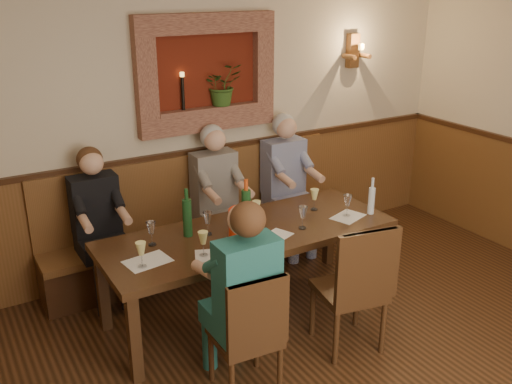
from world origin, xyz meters
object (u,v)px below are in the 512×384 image
(dining_table, at_px, (249,239))
(wine_bottle_green_b, at_px, (187,217))
(chair_near_left, at_px, (246,356))
(spittoon_bucket, at_px, (244,226))
(wine_bottle_green_a, at_px, (246,208))
(person_chair_front, at_px, (241,312))
(bench, at_px, (200,236))
(chair_near_right, at_px, (349,311))
(person_bench_right, at_px, (288,196))
(water_bottle, at_px, (371,200))
(person_bench_mid, at_px, (219,212))
(person_bench_left, at_px, (101,240))

(dining_table, xyz_separation_m, wine_bottle_green_b, (-0.46, 0.17, 0.24))
(chair_near_left, bearing_deg, wine_bottle_green_b, 91.29)
(spittoon_bucket, xyz_separation_m, wine_bottle_green_a, (0.15, 0.23, 0.04))
(chair_near_left, distance_m, person_chair_front, 0.32)
(bench, distance_m, spittoon_bucket, 1.25)
(chair_near_right, bearing_deg, person_bench_right, 82.65)
(wine_bottle_green_a, relative_size, water_bottle, 1.29)
(spittoon_bucket, bearing_deg, dining_table, 51.13)
(person_bench_mid, xyz_separation_m, person_bench_right, (0.78, -0.00, 0.01))
(bench, distance_m, water_bottle, 1.69)
(wine_bottle_green_b, bearing_deg, wine_bottle_green_a, -12.23)
(bench, relative_size, water_bottle, 9.23)
(wine_bottle_green_a, distance_m, water_bottle, 1.12)
(water_bottle, bearing_deg, person_bench_left, 152.83)
(wine_bottle_green_a, distance_m, wine_bottle_green_b, 0.48)
(person_chair_front, bearing_deg, person_bench_mid, 67.67)
(person_chair_front, bearing_deg, spittoon_bucket, 58.59)
(chair_near_right, xyz_separation_m, spittoon_bucket, (-0.55, 0.64, 0.58))
(person_chair_front, bearing_deg, bench, 73.58)
(dining_table, relative_size, chair_near_left, 2.58)
(wine_bottle_green_b, bearing_deg, person_bench_right, 25.67)
(bench, bearing_deg, person_bench_left, -173.93)
(chair_near_left, relative_size, wine_bottle_green_b, 2.35)
(person_bench_left, height_order, person_bench_right, person_bench_right)
(bench, xyz_separation_m, person_bench_left, (-0.98, -0.10, 0.23))
(person_bench_mid, xyz_separation_m, spittoon_bucket, (-0.29, -1.00, 0.30))
(person_bench_left, distance_m, person_chair_front, 1.68)
(person_bench_left, xyz_separation_m, person_bench_mid, (1.13, -0.00, 0.02))
(person_chair_front, xyz_separation_m, wine_bottle_green_a, (0.52, 0.84, 0.35))
(chair_near_right, bearing_deg, person_bench_left, 140.79)
(bench, xyz_separation_m, person_bench_right, (0.94, -0.11, 0.26))
(chair_near_right, xyz_separation_m, person_bench_right, (0.53, 1.64, 0.29))
(chair_near_left, xyz_separation_m, person_bench_mid, (0.67, 1.69, 0.31))
(bench, distance_m, wine_bottle_green_b, 1.08)
(bench, xyz_separation_m, wine_bottle_green_b, (-0.46, -0.78, 0.58))
(spittoon_bucket, bearing_deg, chair_near_right, -49.23)
(chair_near_right, xyz_separation_m, wine_bottle_green_b, (-0.87, 0.96, 0.61))
(person_bench_right, height_order, person_chair_front, person_bench_right)
(wine_bottle_green_b, bearing_deg, person_bench_mid, 47.61)
(chair_near_left, height_order, person_bench_mid, person_bench_mid)
(dining_table, relative_size, person_bench_right, 1.68)
(person_bench_left, height_order, person_chair_front, person_chair_front)
(wine_bottle_green_a, bearing_deg, chair_near_right, -65.07)
(person_bench_right, height_order, water_bottle, person_bench_right)
(person_bench_mid, bearing_deg, person_bench_right, -0.04)
(chair_near_right, distance_m, person_bench_right, 1.74)
(bench, xyz_separation_m, wine_bottle_green_a, (0.02, -0.88, 0.60))
(chair_near_left, bearing_deg, person_bench_right, 53.48)
(dining_table, bearing_deg, bench, 90.00)
(chair_near_left, bearing_deg, dining_table, 63.23)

